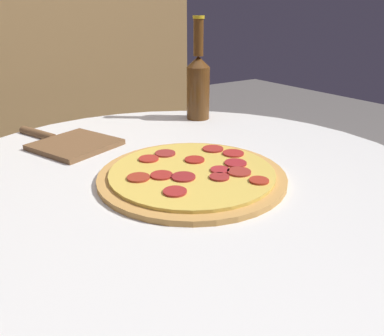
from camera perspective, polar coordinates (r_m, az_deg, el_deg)
table at (r=0.79m, az=-1.98°, el=-13.44°), size 1.00×1.00×0.73m
fence_panel at (r=1.58m, az=-23.03°, el=17.20°), size 1.35×0.04×1.81m
pizza at (r=0.68m, az=0.05°, el=-0.91°), size 0.34×0.34×0.02m
beer_bottle at (r=1.06m, az=0.95°, el=12.77°), size 0.06×0.06×0.27m
pizza_paddle at (r=0.90m, az=-18.27°, el=3.68°), size 0.20×0.29×0.02m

